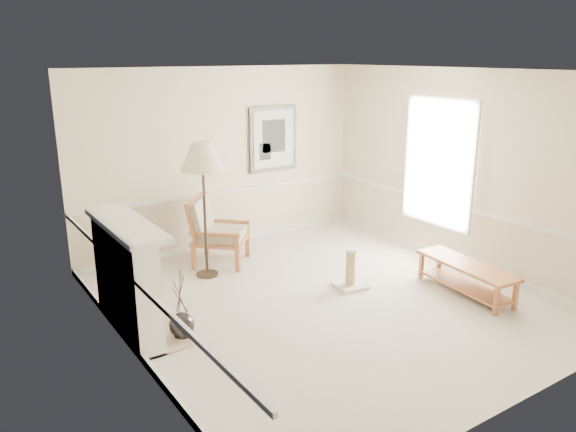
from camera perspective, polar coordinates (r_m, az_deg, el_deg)
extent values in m
plane|color=silver|center=(7.37, 3.69, -8.62)|extent=(5.50, 5.50, 0.00)
cube|color=beige|center=(9.17, -6.66, 5.79)|extent=(5.00, 0.04, 2.90)
cube|color=beige|center=(5.10, 23.14, -3.95)|extent=(5.00, 0.04, 2.90)
cube|color=beige|center=(5.77, -16.21, -1.00)|extent=(0.04, 5.50, 2.90)
cube|color=beige|center=(8.62, 17.25, 4.50)|extent=(0.04, 5.50, 2.90)
cube|color=white|center=(6.70, 4.15, 14.53)|extent=(5.00, 5.50, 0.04)
cube|color=white|center=(9.51, -6.34, -2.55)|extent=(4.95, 0.04, 0.10)
cube|color=white|center=(9.27, -6.50, 2.43)|extent=(4.95, 0.04, 0.05)
cube|color=white|center=(8.83, 15.11, 5.27)|extent=(0.03, 1.20, 1.80)
cube|color=white|center=(8.82, 15.07, 5.26)|extent=(0.05, 1.34, 1.94)
cube|color=black|center=(9.57, -1.53, 7.85)|extent=(0.92, 0.04, 1.10)
cube|color=white|center=(9.55, -1.45, 7.83)|extent=(0.78, 0.01, 0.96)
cube|color=black|center=(9.54, -1.43, 8.12)|extent=(0.45, 0.01, 0.55)
cube|color=white|center=(6.62, -16.12, -6.35)|extent=(0.28, 1.50, 1.25)
cube|color=white|center=(6.42, -16.15, -0.85)|extent=(0.46, 1.64, 0.06)
cube|color=#C6B28E|center=(6.69, -14.88, -6.71)|extent=(0.02, 1.05, 0.95)
cube|color=black|center=(6.74, -14.72, -7.71)|extent=(0.02, 0.62, 0.58)
cube|color=gold|center=(6.85, -14.53, -9.70)|extent=(0.01, 0.66, 0.05)
cube|color=#C6B28E|center=(6.91, -14.44, -10.78)|extent=(0.60, 1.50, 0.03)
sphere|color=black|center=(6.52, -10.75, -10.79)|extent=(0.29, 0.29, 0.29)
cylinder|color=black|center=(6.58, -10.69, -11.75)|extent=(0.18, 0.18, 0.08)
cylinder|color=black|center=(6.36, -10.93, -7.80)|extent=(0.08, 0.10, 0.45)
cylinder|color=black|center=(6.38, -10.91, -8.10)|extent=(0.10, 0.12, 0.37)
cylinder|color=black|center=(6.35, -10.94, -7.51)|extent=(0.05, 0.06, 0.53)
cube|color=#9B6132|center=(8.25, -5.15, -4.34)|extent=(0.09, 0.09, 0.41)
cube|color=#9B6132|center=(8.43, -9.58, -4.05)|extent=(0.09, 0.09, 0.41)
cube|color=#9B6132|center=(8.86, -4.13, -2.84)|extent=(0.09, 0.09, 0.41)
cube|color=#9B6132|center=(9.03, -8.28, -2.61)|extent=(0.09, 0.09, 0.41)
cube|color=#9B6132|center=(8.58, -6.82, -2.35)|extent=(1.07, 1.07, 0.05)
cube|color=#9B6132|center=(8.58, -9.12, -0.11)|extent=(0.64, 0.68, 0.59)
cube|color=#9B6132|center=(8.22, -7.48, -1.87)|extent=(0.60, 0.56, 0.05)
cube|color=#9B6132|center=(8.83, -6.30, -0.54)|extent=(0.60, 0.56, 0.05)
cube|color=white|center=(8.55, -6.85, -1.74)|extent=(0.97, 0.97, 0.13)
cube|color=white|center=(8.55, -8.71, 0.01)|extent=(0.62, 0.65, 0.53)
cylinder|color=black|center=(8.24, -8.19, -5.87)|extent=(0.31, 0.31, 0.03)
cylinder|color=black|center=(7.96, -8.44, 0.03)|extent=(0.04, 0.04, 1.74)
cone|color=beige|center=(7.77, -8.70, 6.01)|extent=(0.66, 0.66, 0.38)
cube|color=#9B6132|center=(7.81, 17.70, -4.77)|extent=(0.57, 1.51, 0.04)
cube|color=#9B6132|center=(7.91, 17.51, -6.77)|extent=(0.50, 1.40, 0.03)
cube|color=#9B6132|center=(7.35, 20.41, -8.12)|extent=(0.06, 0.06, 0.38)
cube|color=#9B6132|center=(7.60, 22.11, -7.52)|extent=(0.06, 0.06, 0.38)
cube|color=#9B6132|center=(8.21, 13.38, -4.95)|extent=(0.06, 0.06, 0.38)
cube|color=#9B6132|center=(8.43, 15.10, -4.51)|extent=(0.06, 0.06, 0.38)
cube|color=white|center=(7.80, 6.28, -7.06)|extent=(0.44, 0.44, 0.05)
cylinder|color=tan|center=(7.70, 6.34, -5.28)|extent=(0.13, 0.13, 0.47)
cylinder|color=white|center=(7.61, 6.40, -3.50)|extent=(0.15, 0.15, 0.04)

